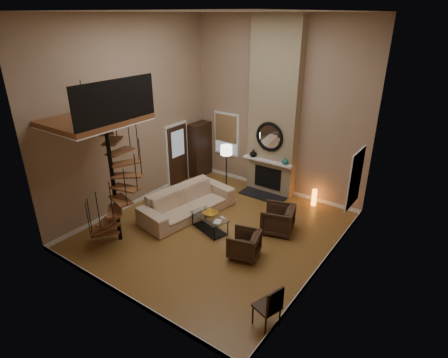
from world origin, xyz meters
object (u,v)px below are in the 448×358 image
Objects in this scene: coffee_table at (210,221)px; side_chair at (270,306)px; hutch at (200,150)px; armchair_near at (281,220)px; armchair_far at (247,245)px; accent_lamp at (314,198)px; sofa at (188,202)px; floor_lamp at (226,154)px.

side_chair reaches higher than coffee_table.
hutch is at bearing 138.62° from side_chair.
side_chair is at bearing 7.70° from armchair_near.
coffee_table is (-1.60, -1.08, -0.07)m from armchair_near.
armchair_far reaches higher than coffee_table.
accent_lamp is 0.57× the size of side_chair.
sofa is 2.77m from armchair_near.
armchair_far reaches higher than accent_lamp.
floor_lamp reaches higher than side_chair.
sofa is at bearing 162.19° from coffee_table.
armchair_near is at bearing -23.14° from hutch.
floor_lamp reaches higher than coffee_table.
hutch is 2.38× the size of armchair_near.
floor_lamp is 1.80× the size of side_chair.
coffee_table is (2.64, -2.89, -0.67)m from hutch.
sofa is 5.32× the size of accent_lamp.
sofa is 3.05× the size of side_chair.
armchair_near is at bearing 33.98° from coffee_table.
armchair_near reaches higher than coffee_table.
side_chair reaches higher than accent_lamp.
armchair_near is 1.56× the size of accent_lamp.
hutch is 2.12× the size of side_chair.
sofa is (1.56, -2.54, -0.55)m from hutch.
hutch is at bearing 132.44° from coffee_table.
accent_lamp is at bearing 159.58° from armchair_near.
coffee_table is 1.29× the size of side_chair.
hutch is at bearing 41.13° from sofa.
hutch is at bearing 154.89° from floor_lamp.
coffee_table is at bearing -47.56° from hutch.
accent_lamp reaches higher than coffee_table.
hutch reaches higher than side_chair.
sofa reaches higher than coffee_table.
coffee_table is (1.08, -0.35, -0.11)m from sofa.
floor_lamp reaches higher than accent_lamp.
side_chair reaches higher than sofa.
hutch reaches higher than armchair_near.
floor_lamp reaches higher than sofa.
armchair_near is at bearing -21.73° from floor_lamp.
floor_lamp is 3.04m from accent_lamp.
armchair_near reaches higher than accent_lamp.
floor_lamp is (0.17, 1.73, 1.02)m from sofa.
coffee_table is (-1.48, 0.46, -0.07)m from armchair_far.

